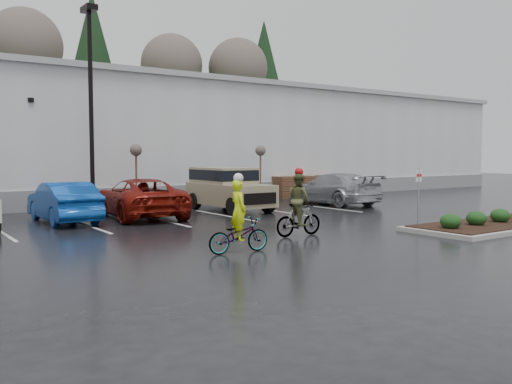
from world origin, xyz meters
TOP-DOWN VIEW (x-y plane):
  - ground at (0.00, 0.00)m, footprint 120.00×120.00m
  - warehouse at (0.00, 21.99)m, footprint 60.50×15.50m
  - wooded_ridge at (0.00, 45.00)m, footprint 80.00×25.00m
  - lamppost at (-4.00, 12.00)m, footprint 0.50×1.00m
  - sapling_mid at (-1.50, 13.00)m, footprint 0.60×0.60m
  - sapling_east at (6.00, 13.00)m, footprint 0.60×0.60m
  - pallet_stack_a at (8.50, 14.00)m, footprint 1.20×1.20m
  - pallet_stack_b at (10.20, 14.00)m, footprint 1.20×1.20m
  - pallet_stack_c at (12.00, 14.00)m, footprint 1.20×1.20m
  - curb_island at (7.00, -1.00)m, footprint 8.00×3.00m
  - mulch_bed at (7.00, -1.00)m, footprint 7.60×2.60m
  - shrub_a at (4.00, -1.00)m, footprint 0.70×0.70m
  - shrub_b at (5.50, -1.00)m, footprint 0.70×0.70m
  - shrub_c at (7.00, -1.00)m, footprint 0.70×0.70m
  - fire_lane_sign at (3.80, 0.20)m, footprint 0.30×0.05m
  - car_blue at (-5.95, 9.63)m, footprint 1.75×4.90m
  - car_red at (-2.79, 9.56)m, footprint 3.39×6.24m
  - suv_tan at (1.80, 9.62)m, footprint 2.20×5.10m
  - car_far_silver at (8.10, 9.22)m, footprint 2.52×5.88m
  - cyclist_hivis at (-3.89, 0.10)m, footprint 1.84×0.76m
  - cyclist_olive at (-0.61, 1.50)m, footprint 1.75×0.84m

SIDE VIEW (x-z plane):
  - ground at x=0.00m, z-range 0.00..0.00m
  - curb_island at x=7.00m, z-range 0.00..0.15m
  - mulch_bed at x=7.00m, z-range 0.15..0.19m
  - shrub_a at x=4.00m, z-range 0.15..0.67m
  - shrub_b at x=5.50m, z-range 0.15..0.67m
  - shrub_c at x=7.00m, z-range 0.15..0.67m
  - pallet_stack_a at x=8.50m, z-range 0.00..1.35m
  - pallet_stack_b at x=10.20m, z-range 0.00..1.35m
  - pallet_stack_c at x=12.00m, z-range 0.00..1.35m
  - cyclist_hivis at x=-3.89m, z-range -0.41..1.77m
  - car_blue at x=-5.95m, z-range 0.00..1.61m
  - cyclist_olive at x=-0.61m, z-range -0.30..1.96m
  - car_red at x=-2.79m, z-range 0.00..1.66m
  - car_far_silver at x=8.10m, z-range 0.00..1.69m
  - suv_tan at x=1.80m, z-range 0.00..2.06m
  - fire_lane_sign at x=3.80m, z-range 0.31..2.51m
  - sapling_mid at x=-1.50m, z-range 1.13..4.33m
  - sapling_east at x=6.00m, z-range 1.13..4.33m
  - wooded_ridge at x=0.00m, z-range 0.00..6.00m
  - warehouse at x=0.00m, z-range 0.05..7.25m
  - lamppost at x=-4.00m, z-range 1.07..10.30m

